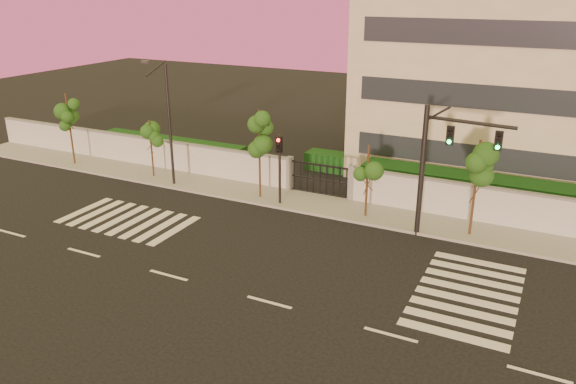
# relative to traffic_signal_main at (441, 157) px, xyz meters

# --- Properties ---
(ground) EXTENTS (120.00, 120.00, 0.00)m
(ground) POSITION_rel_traffic_signal_main_xyz_m (-4.47, -9.11, -4.22)
(ground) COLOR black
(ground) RESTS_ON ground
(sidewalk) EXTENTS (60.00, 3.00, 0.15)m
(sidewalk) POSITION_rel_traffic_signal_main_xyz_m (-4.47, 1.39, -4.15)
(sidewalk) COLOR gray
(sidewalk) RESTS_ON ground
(perimeter_wall) EXTENTS (60.00, 0.36, 2.20)m
(perimeter_wall) POSITION_rel_traffic_signal_main_xyz_m (-4.37, 2.89, -3.15)
(perimeter_wall) COLOR #AFB1B7
(perimeter_wall) RESTS_ON ground
(hedge_row) EXTENTS (41.00, 4.25, 1.80)m
(hedge_row) POSITION_rel_traffic_signal_main_xyz_m (-3.30, 5.63, -3.40)
(hedge_row) COLOR #0F3413
(hedge_row) RESTS_ON ground
(institutional_building) EXTENTS (24.40, 12.40, 12.25)m
(institutional_building) POSITION_rel_traffic_signal_main_xyz_m (4.53, 12.88, 1.94)
(institutional_building) COLOR #B3AF98
(institutional_building) RESTS_ON ground
(road_markings) EXTENTS (57.00, 7.62, 0.02)m
(road_markings) POSITION_rel_traffic_signal_main_xyz_m (-6.05, -5.35, -4.21)
(road_markings) COLOR silver
(road_markings) RESTS_ON ground
(street_tree_a) EXTENTS (1.52, 1.21, 5.08)m
(street_tree_a) POSITION_rel_traffic_signal_main_xyz_m (-25.33, 0.88, -0.48)
(street_tree_a) COLOR #382314
(street_tree_a) RESTS_ON ground
(street_tree_b) EXTENTS (1.34, 1.07, 3.88)m
(street_tree_b) POSITION_rel_traffic_signal_main_xyz_m (-18.55, 1.13, -1.36)
(street_tree_b) COLOR #382314
(street_tree_b) RESTS_ON ground
(street_tree_c) EXTENTS (1.49, 1.18, 5.37)m
(street_tree_c) POSITION_rel_traffic_signal_main_xyz_m (-10.40, 0.88, -0.27)
(street_tree_c) COLOR #382314
(street_tree_c) RESTS_ON ground
(street_tree_d) EXTENTS (1.54, 1.22, 4.12)m
(street_tree_d) POSITION_rel_traffic_signal_main_xyz_m (-3.85, 0.87, -1.18)
(street_tree_d) COLOR #382314
(street_tree_d) RESTS_ON ground
(street_tree_e) EXTENTS (1.64, 1.30, 5.03)m
(street_tree_e) POSITION_rel_traffic_signal_main_xyz_m (1.64, 0.93, -0.52)
(street_tree_e) COLOR #382314
(street_tree_e) RESTS_ON ground
(traffic_signal_main) EXTENTS (4.21, 0.73, 6.68)m
(traffic_signal_main) POSITION_rel_traffic_signal_main_xyz_m (0.00, 0.00, 0.00)
(traffic_signal_main) COLOR black
(traffic_signal_main) RESTS_ON ground
(traffic_signal_secondary) EXTENTS (0.33, 0.33, 4.19)m
(traffic_signal_secondary) POSITION_rel_traffic_signal_main_xyz_m (-8.92, 0.47, -1.56)
(traffic_signal_secondary) COLOR black
(traffic_signal_secondary) RESTS_ON ground
(streetlight_west) EXTENTS (0.48, 1.92, 7.98)m
(streetlight_west) POSITION_rel_traffic_signal_main_xyz_m (-16.46, 0.34, 0.09)
(streetlight_west) COLOR black
(streetlight_west) RESTS_ON ground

